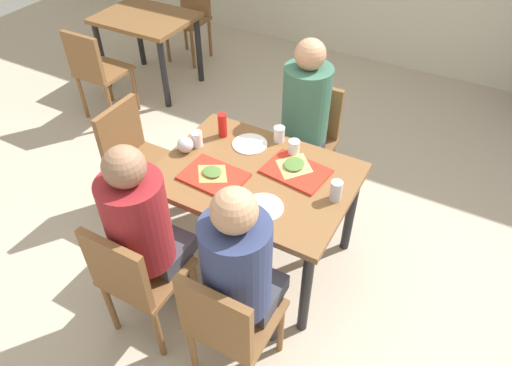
{
  "coord_description": "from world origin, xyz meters",
  "views": [
    {
      "loc": [
        0.98,
        -1.79,
        2.47
      ],
      "look_at": [
        0.0,
        0.0,
        0.65
      ],
      "focal_mm": 32.43,
      "sensor_mm": 36.0,
      "label": 1
    }
  ],
  "objects_px": {
    "soda_can": "(336,191)",
    "background_table": "(147,28)",
    "pizza_slice_b": "(294,165)",
    "main_table": "(256,186)",
    "paper_plate_near_edge": "(263,207)",
    "person_far_side": "(303,115)",
    "pizza_slice_a": "(212,172)",
    "chair_far_side": "(309,134)",
    "tray_red_near": "(214,176)",
    "paper_plate_center": "(250,144)",
    "tray_red_far": "(296,171)",
    "chair_near_right": "(227,322)",
    "foil_bundle": "(185,145)",
    "person_in_red": "(145,226)",
    "chair_near_left": "(135,276)",
    "condiment_bottle": "(222,125)",
    "background_chair_near": "(96,69)",
    "plastic_cup_d": "(294,148)",
    "person_in_brown_jacket": "(241,269)",
    "plastic_cup_c": "(197,139)",
    "plastic_cup_a": "(279,134)",
    "background_chair_far": "(191,12)",
    "chair_left_end": "(135,155)",
    "plastic_cup_b": "(228,207)"
  },
  "relations": [
    {
      "from": "main_table",
      "to": "pizza_slice_a",
      "type": "height_order",
      "value": "pizza_slice_a"
    },
    {
      "from": "chair_left_end",
      "to": "plastic_cup_a",
      "type": "xyz_separation_m",
      "value": [
        0.92,
        0.35,
        0.27
      ]
    },
    {
      "from": "chair_near_right",
      "to": "pizza_slice_b",
      "type": "distance_m",
      "value": 0.99
    },
    {
      "from": "person_in_red",
      "to": "background_chair_near",
      "type": "relative_size",
      "value": 1.48
    },
    {
      "from": "condiment_bottle",
      "to": "foil_bundle",
      "type": "distance_m",
      "value": 0.28
    },
    {
      "from": "main_table",
      "to": "person_far_side",
      "type": "xyz_separation_m",
      "value": [
        -0.0,
        0.66,
        0.12
      ]
    },
    {
      "from": "chair_left_end",
      "to": "paper_plate_center",
      "type": "bearing_deg",
      "value": 16.35
    },
    {
      "from": "pizza_slice_b",
      "to": "soda_can",
      "type": "relative_size",
      "value": 1.66
    },
    {
      "from": "paper_plate_center",
      "to": "plastic_cup_c",
      "type": "distance_m",
      "value": 0.33
    },
    {
      "from": "chair_far_side",
      "to": "plastic_cup_d",
      "type": "xyz_separation_m",
      "value": [
        0.11,
        -0.53,
        0.27
      ]
    },
    {
      "from": "chair_left_end",
      "to": "background_chair_near",
      "type": "relative_size",
      "value": 1.0
    },
    {
      "from": "main_table",
      "to": "person_far_side",
      "type": "distance_m",
      "value": 0.67
    },
    {
      "from": "paper_plate_near_edge",
      "to": "pizza_slice_a",
      "type": "xyz_separation_m",
      "value": [
        -0.38,
        0.09,
        0.02
      ]
    },
    {
      "from": "background_table",
      "to": "chair_far_side",
      "type": "bearing_deg",
      "value": -19.48
    },
    {
      "from": "chair_left_end",
      "to": "background_chair_near",
      "type": "height_order",
      "value": "same"
    },
    {
      "from": "chair_near_right",
      "to": "foil_bundle",
      "type": "distance_m",
      "value": 1.12
    },
    {
      "from": "plastic_cup_c",
      "to": "soda_can",
      "type": "distance_m",
      "value": 0.93
    },
    {
      "from": "plastic_cup_a",
      "to": "condiment_bottle",
      "type": "bearing_deg",
      "value": -159.81
    },
    {
      "from": "chair_far_side",
      "to": "tray_red_near",
      "type": "height_order",
      "value": "chair_far_side"
    },
    {
      "from": "plastic_cup_a",
      "to": "person_in_brown_jacket",
      "type": "bearing_deg",
      "value": -72.93
    },
    {
      "from": "main_table",
      "to": "paper_plate_near_edge",
      "type": "distance_m",
      "value": 0.3
    },
    {
      "from": "tray_red_far",
      "to": "plastic_cup_b",
      "type": "height_order",
      "value": "plastic_cup_b"
    },
    {
      "from": "person_in_brown_jacket",
      "to": "person_far_side",
      "type": "distance_m",
      "value": 1.35
    },
    {
      "from": "background_chair_near",
      "to": "foil_bundle",
      "type": "bearing_deg",
      "value": -27.31
    },
    {
      "from": "plastic_cup_d",
      "to": "person_in_brown_jacket",
      "type": "bearing_deg",
      "value": -79.66
    },
    {
      "from": "main_table",
      "to": "chair_left_end",
      "type": "relative_size",
      "value": 1.31
    },
    {
      "from": "person_in_red",
      "to": "tray_red_near",
      "type": "distance_m",
      "value": 0.52
    },
    {
      "from": "chair_far_side",
      "to": "paper_plate_near_edge",
      "type": "height_order",
      "value": "chair_far_side"
    },
    {
      "from": "paper_plate_near_edge",
      "to": "paper_plate_center",
      "type": "bearing_deg",
      "value": 126.56
    },
    {
      "from": "plastic_cup_c",
      "to": "foil_bundle",
      "type": "bearing_deg",
      "value": -108.77
    },
    {
      "from": "chair_far_side",
      "to": "soda_can",
      "type": "distance_m",
      "value": 0.96
    },
    {
      "from": "tray_red_far",
      "to": "soda_can",
      "type": "relative_size",
      "value": 2.95
    },
    {
      "from": "chair_near_right",
      "to": "paper_plate_center",
      "type": "bearing_deg",
      "value": 113.74
    },
    {
      "from": "main_table",
      "to": "tray_red_far",
      "type": "bearing_deg",
      "value": 32.23
    },
    {
      "from": "pizza_slice_a",
      "to": "soda_can",
      "type": "height_order",
      "value": "soda_can"
    },
    {
      "from": "pizza_slice_a",
      "to": "soda_can",
      "type": "bearing_deg",
      "value": 12.84
    },
    {
      "from": "plastic_cup_b",
      "to": "background_chair_near",
      "type": "distance_m",
      "value": 2.39
    },
    {
      "from": "background_chair_far",
      "to": "tray_red_near",
      "type": "bearing_deg",
      "value": -52.32
    },
    {
      "from": "chair_near_left",
      "to": "paper_plate_near_edge",
      "type": "xyz_separation_m",
      "value": [
        0.45,
        0.57,
        0.22
      ]
    },
    {
      "from": "chair_near_right",
      "to": "pizza_slice_b",
      "type": "xyz_separation_m",
      "value": [
        -0.11,
        0.95,
        0.24
      ]
    },
    {
      "from": "soda_can",
      "to": "background_table",
      "type": "relative_size",
      "value": 0.14
    },
    {
      "from": "pizza_slice_b",
      "to": "foil_bundle",
      "type": "distance_m",
      "value": 0.68
    },
    {
      "from": "pizza_slice_a",
      "to": "plastic_cup_a",
      "type": "xyz_separation_m",
      "value": [
        0.18,
        0.49,
        0.03
      ]
    },
    {
      "from": "tray_red_near",
      "to": "background_table",
      "type": "relative_size",
      "value": 0.4
    },
    {
      "from": "paper_plate_center",
      "to": "tray_red_far",
      "type": "bearing_deg",
      "value": -15.8
    },
    {
      "from": "paper_plate_near_edge",
      "to": "background_chair_near",
      "type": "bearing_deg",
      "value": 155.35
    },
    {
      "from": "background_chair_near",
      "to": "condiment_bottle",
      "type": "bearing_deg",
      "value": -18.47
    },
    {
      "from": "person_far_side",
      "to": "pizza_slice_a",
      "type": "height_order",
      "value": "person_far_side"
    },
    {
      "from": "chair_near_left",
      "to": "chair_near_right",
      "type": "bearing_deg",
      "value": 0.0
    },
    {
      "from": "chair_near_right",
      "to": "foil_bundle",
      "type": "bearing_deg",
      "value": 134.42
    }
  ]
}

